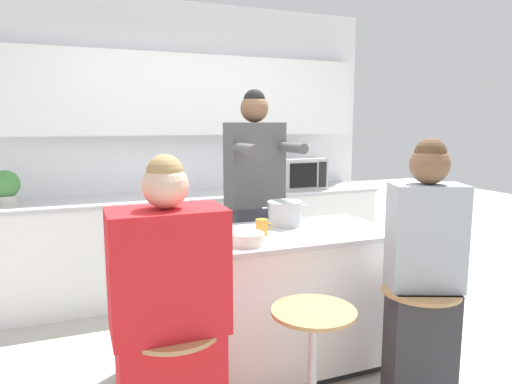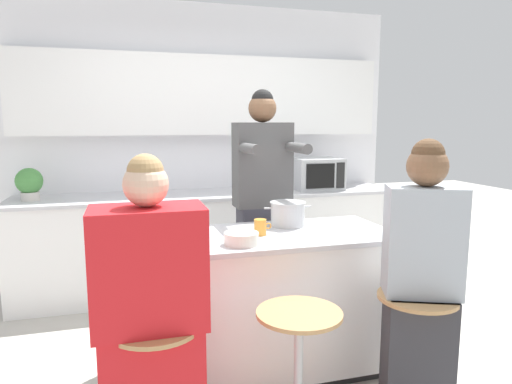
% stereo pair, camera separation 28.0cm
% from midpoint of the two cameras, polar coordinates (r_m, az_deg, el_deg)
% --- Properties ---
extents(ground_plane, '(16.00, 16.00, 0.00)m').
position_cam_midpoint_polar(ground_plane, '(3.12, -2.24, -21.41)').
color(ground_plane, '#B2ADA3').
extents(wall_back, '(3.82, 0.22, 2.70)m').
position_cam_midpoint_polar(wall_back, '(4.54, -10.45, 8.21)').
color(wall_back, white).
rests_on(wall_back, ground_plane).
extents(back_counter, '(3.54, 0.68, 0.92)m').
position_cam_midpoint_polar(back_counter, '(4.36, -9.22, -6.17)').
color(back_counter, white).
rests_on(back_counter, ground_plane).
extents(kitchen_island, '(1.67, 0.71, 0.89)m').
position_cam_midpoint_polar(kitchen_island, '(2.92, -2.30, -13.72)').
color(kitchen_island, black).
rests_on(kitchen_island, ground_plane).
extents(bar_stool_center, '(0.41, 0.41, 0.67)m').
position_cam_midpoint_polar(bar_stool_center, '(2.38, 3.54, -20.72)').
color(bar_stool_center, tan).
rests_on(bar_stool_center, ground_plane).
extents(bar_stool_rightmost, '(0.41, 0.41, 0.67)m').
position_cam_midpoint_polar(bar_stool_rightmost, '(2.72, 16.79, -17.16)').
color(bar_stool_rightmost, tan).
rests_on(bar_stool_rightmost, ground_plane).
extents(person_cooking, '(0.42, 0.56, 1.80)m').
position_cam_midpoint_polar(person_cooking, '(3.40, -2.52, -2.55)').
color(person_cooking, '#383842').
rests_on(person_cooking, ground_plane).
extents(person_wrapped_blanket, '(0.49, 0.29, 1.43)m').
position_cam_midpoint_polar(person_wrapped_blanket, '(2.11, -14.67, -16.43)').
color(person_wrapped_blanket, red).
rests_on(person_wrapped_blanket, ground_plane).
extents(person_seated_near, '(0.43, 0.37, 1.48)m').
position_cam_midpoint_polar(person_seated_near, '(2.63, 17.27, -11.07)').
color(person_seated_near, '#333338').
rests_on(person_seated_near, ground_plane).
extents(cooking_pot, '(0.32, 0.23, 0.16)m').
position_cam_midpoint_polar(cooking_pot, '(3.01, 0.97, -2.69)').
color(cooking_pot, '#B7BABC').
rests_on(cooking_pot, kitchen_island).
extents(fruit_bowl, '(0.20, 0.20, 0.08)m').
position_cam_midpoint_polar(fruit_bowl, '(2.47, -16.28, -6.52)').
color(fruit_bowl, white).
rests_on(fruit_bowl, kitchen_island).
extents(mixing_bowl_steel, '(0.19, 0.19, 0.07)m').
position_cam_midpoint_polar(mixing_bowl_steel, '(2.54, -4.31, -5.89)').
color(mixing_bowl_steel, silver).
rests_on(mixing_bowl_steel, kitchen_island).
extents(coffee_cup_near, '(0.12, 0.09, 0.09)m').
position_cam_midpoint_polar(coffee_cup_near, '(2.56, -11.61, -5.65)').
color(coffee_cup_near, '#DB4C51').
rests_on(coffee_cup_near, kitchen_island).
extents(coffee_cup_far, '(0.11, 0.07, 0.10)m').
position_cam_midpoint_polar(coffee_cup_far, '(2.75, -2.15, -4.43)').
color(coffee_cup_far, orange).
rests_on(coffee_cup_far, kitchen_island).
extents(microwave, '(0.46, 0.38, 0.31)m').
position_cam_midpoint_polar(microwave, '(4.54, 3.58, 2.35)').
color(microwave, '#B2B5B7').
rests_on(microwave, back_counter).
extents(potted_plant, '(0.22, 0.22, 0.28)m').
position_cam_midpoint_polar(potted_plant, '(4.21, -30.55, 0.63)').
color(potted_plant, beige).
rests_on(potted_plant, back_counter).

